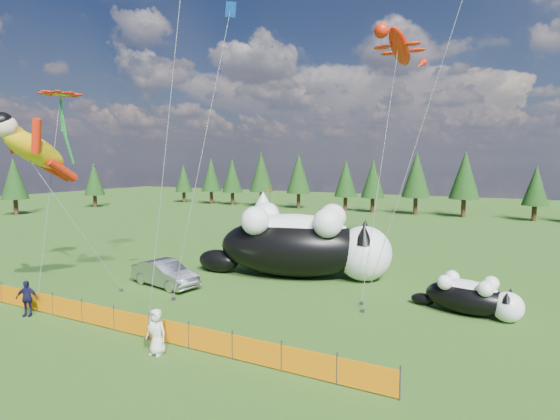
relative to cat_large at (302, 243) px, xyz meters
The scene contains 13 objects.
ground 9.24m from the cat_large, 105.97° to the right, with size 160.00×160.00×0.00m, color #0D3509.
safety_fence 12.01m from the cat_large, 101.99° to the right, with size 22.06×0.06×1.10m.
tree_line 36.49m from the cat_large, 93.89° to the left, with size 90.00×4.00×8.00m, color black, non-canonical shape.
festival_tents 32.50m from the cat_large, 74.79° to the left, with size 50.00×3.20×2.80m, color white, non-canonical shape.
cat_large is the anchor object (origin of this frame).
cat_small 10.30m from the cat_large, 14.48° to the right, with size 5.08×2.46×1.85m.
car 8.38m from the cat_large, 138.24° to the right, with size 1.56×4.49×1.48m, color #A4A4A8.
spectator_c 14.95m from the cat_large, 124.69° to the right, with size 0.99×0.51×1.68m, color #141336.
spectator_e 12.64m from the cat_large, 91.03° to the right, with size 0.85×0.55×1.74m, color silver.
superhero_kite 15.64m from the cat_large, 137.10° to the right, with size 5.44×5.00×10.19m.
gecko_kite 14.53m from the cat_large, 52.89° to the left, with size 3.16×12.61×17.33m.
flower_kite 16.88m from the cat_large, 151.57° to the right, with size 3.92×5.28×11.83m.
diamond_kite_a 14.06m from the cat_large, 152.75° to the right, with size 0.96×6.10×17.26m.
Camera 1 is at (13.48, -15.71, 7.16)m, focal length 28.00 mm.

